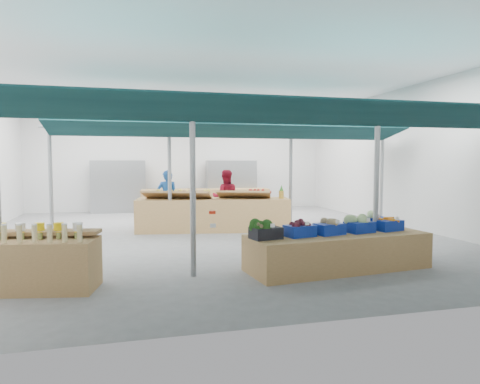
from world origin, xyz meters
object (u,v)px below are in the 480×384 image
(bottle_shelf, at_px, (38,262))
(vendor_left, at_px, (167,198))
(crate_stack, at_px, (406,246))
(vendor_right, at_px, (226,197))
(fruit_counter, at_px, (213,215))
(veg_counter, at_px, (338,251))

(bottle_shelf, relative_size, vendor_left, 1.09)
(crate_stack, relative_size, vendor_right, 0.32)
(crate_stack, bearing_deg, fruit_counter, 123.96)
(bottle_shelf, height_order, vendor_right, vendor_right)
(fruit_counter, relative_size, crate_stack, 7.77)
(veg_counter, bearing_deg, crate_stack, 5.00)
(vendor_left, height_order, vendor_right, same)
(veg_counter, xyz_separation_m, crate_stack, (1.68, 0.34, -0.05))
(veg_counter, height_order, crate_stack, veg_counter)
(bottle_shelf, bearing_deg, crate_stack, 14.11)
(vendor_left, bearing_deg, crate_stack, 136.63)
(fruit_counter, bearing_deg, crate_stack, -46.46)
(bottle_shelf, bearing_deg, vendor_right, 65.73)
(bottle_shelf, distance_m, fruit_counter, 6.13)
(veg_counter, bearing_deg, fruit_counter, 99.42)
(vendor_right, bearing_deg, bottle_shelf, 64.27)
(bottle_shelf, relative_size, vendor_right, 1.09)
(fruit_counter, height_order, crate_stack, fruit_counter)
(bottle_shelf, xyz_separation_m, vendor_right, (4.26, 6.01, 0.43))
(veg_counter, distance_m, vendor_left, 6.55)
(crate_stack, bearing_deg, bottle_shelf, -176.94)
(fruit_counter, height_order, vendor_left, vendor_left)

